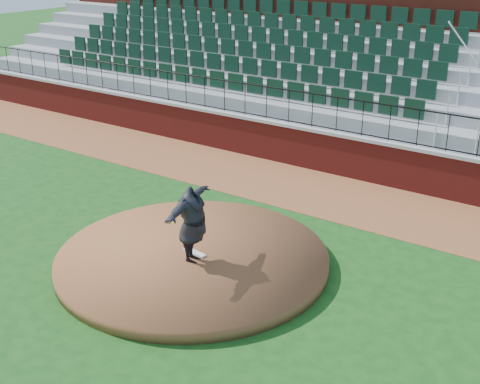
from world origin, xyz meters
name	(u,v)px	position (x,y,z in m)	size (l,w,h in m)	color
ground	(200,270)	(0.00, 0.00, 0.00)	(90.00, 90.00, 0.00)	#154614
warning_track	(320,192)	(0.00, 5.40, 0.01)	(34.00, 3.20, 0.01)	brown
field_wall	(347,156)	(0.00, 7.00, 0.60)	(34.00, 0.35, 1.20)	maroon
wall_cap	(348,135)	(0.00, 7.00, 1.25)	(34.00, 0.45, 0.10)	#B7B7B7
wall_railing	(350,117)	(0.00, 7.00, 1.80)	(34.00, 0.05, 1.00)	black
seating_stands	(388,83)	(0.00, 9.72, 2.30)	(34.00, 5.10, 4.60)	gray
concourse_wall	(421,56)	(0.00, 12.52, 2.75)	(34.00, 0.50, 5.50)	maroon
pitchers_mound	(193,259)	(-0.30, 0.14, 0.12)	(5.87, 5.87, 0.25)	brown
pitching_rubber	(195,252)	(-0.28, 0.18, 0.27)	(0.59, 0.15, 0.04)	white
pitcher	(192,224)	(-0.09, -0.09, 1.09)	(2.07, 0.56, 1.68)	black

